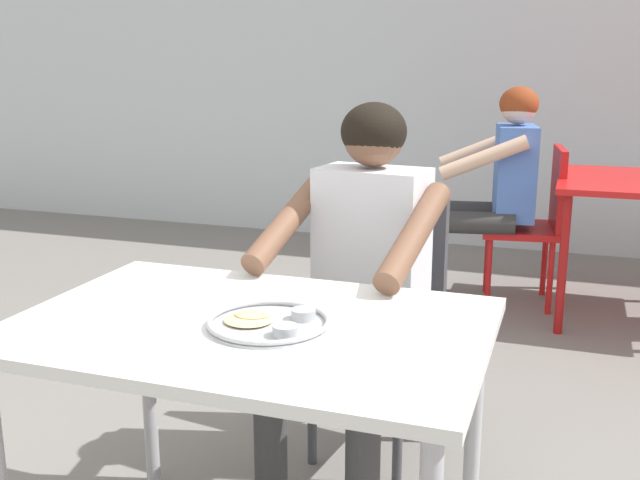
{
  "coord_description": "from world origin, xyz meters",
  "views": [
    {
      "loc": [
        0.73,
        -1.56,
        1.33
      ],
      "look_at": [
        0.11,
        0.22,
        0.87
      ],
      "focal_mm": 41.53,
      "sensor_mm": 36.0,
      "label": 1
    }
  ],
  "objects_px": {
    "table_foreground": "(251,351)",
    "patron_background": "(497,177)",
    "chair_foreground": "(384,308)",
    "diner_foreground": "(360,262)",
    "chair_red_left": "(536,216)",
    "thali_tray": "(269,322)"
  },
  "relations": [
    {
      "from": "thali_tray",
      "to": "chair_red_left",
      "type": "height_order",
      "value": "chair_red_left"
    },
    {
      "from": "table_foreground",
      "to": "chair_foreground",
      "type": "bearing_deg",
      "value": 81.39
    },
    {
      "from": "chair_foreground",
      "to": "table_foreground",
      "type": "bearing_deg",
      "value": -98.61
    },
    {
      "from": "chair_foreground",
      "to": "diner_foreground",
      "type": "bearing_deg",
      "value": -95.93
    },
    {
      "from": "thali_tray",
      "to": "patron_background",
      "type": "height_order",
      "value": "patron_background"
    },
    {
      "from": "thali_tray",
      "to": "chair_red_left",
      "type": "relative_size",
      "value": 0.33
    },
    {
      "from": "diner_foreground",
      "to": "patron_background",
      "type": "xyz_separation_m",
      "value": [
        0.21,
        1.94,
        -0.0
      ]
    },
    {
      "from": "table_foreground",
      "to": "patron_background",
      "type": "distance_m",
      "value": 2.56
    },
    {
      "from": "patron_background",
      "to": "chair_red_left",
      "type": "bearing_deg",
      "value": 17.01
    },
    {
      "from": "thali_tray",
      "to": "patron_background",
      "type": "bearing_deg",
      "value": 84.27
    },
    {
      "from": "table_foreground",
      "to": "chair_red_left",
      "type": "distance_m",
      "value": 2.67
    },
    {
      "from": "thali_tray",
      "to": "diner_foreground",
      "type": "distance_m",
      "value": 0.62
    },
    {
      "from": "table_foreground",
      "to": "diner_foreground",
      "type": "distance_m",
      "value": 0.61
    },
    {
      "from": "table_foreground",
      "to": "thali_tray",
      "type": "height_order",
      "value": "thali_tray"
    },
    {
      "from": "patron_background",
      "to": "chair_foreground",
      "type": "bearing_deg",
      "value": -96.34
    },
    {
      "from": "chair_red_left",
      "to": "chair_foreground",
      "type": "bearing_deg",
      "value": -102.85
    },
    {
      "from": "thali_tray",
      "to": "chair_red_left",
      "type": "bearing_deg",
      "value": 79.8
    },
    {
      "from": "chair_red_left",
      "to": "patron_background",
      "type": "xyz_separation_m",
      "value": [
        -0.22,
        -0.07,
        0.21
      ]
    },
    {
      "from": "thali_tray",
      "to": "chair_foreground",
      "type": "xyz_separation_m",
      "value": [
        0.07,
        0.84,
        -0.23
      ]
    },
    {
      "from": "diner_foreground",
      "to": "chair_red_left",
      "type": "bearing_deg",
      "value": 77.9
    },
    {
      "from": "chair_red_left",
      "to": "patron_background",
      "type": "bearing_deg",
      "value": -162.99
    },
    {
      "from": "table_foreground",
      "to": "chair_red_left",
      "type": "height_order",
      "value": "chair_red_left"
    }
  ]
}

